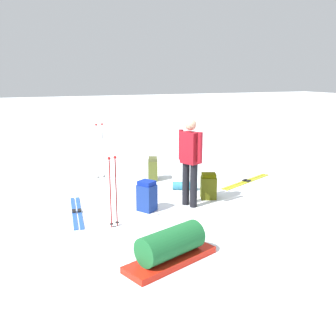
{
  "coord_description": "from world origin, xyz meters",
  "views": [
    {
      "loc": [
        2.82,
        6.66,
        2.48
      ],
      "look_at": [
        0.0,
        0.0,
        0.7
      ],
      "focal_mm": 40.37,
      "sensor_mm": 36.0,
      "label": 1
    }
  ],
  "objects_px": {
    "backpack_bright": "(209,186)",
    "sleeping_mat_rolled": "(185,186)",
    "ski_poles_planted_near": "(100,149)",
    "gear_sled": "(171,247)",
    "skier_standing": "(190,158)",
    "ski_pair_near": "(77,212)",
    "backpack_small_spare": "(147,196)",
    "ski_poles_planted_far": "(113,188)",
    "backpack_large_dark": "(153,169)",
    "ski_pair_far": "(246,181)"
  },
  "relations": [
    {
      "from": "skier_standing",
      "to": "sleeping_mat_rolled",
      "type": "xyz_separation_m",
      "value": [
        -0.37,
        -0.98,
        -0.86
      ]
    },
    {
      "from": "skier_standing",
      "to": "ski_poles_planted_far",
      "type": "relative_size",
      "value": 1.4
    },
    {
      "from": "backpack_large_dark",
      "to": "ski_poles_planted_near",
      "type": "height_order",
      "value": "ski_poles_planted_near"
    },
    {
      "from": "backpack_small_spare",
      "to": "ski_poles_planted_far",
      "type": "bearing_deg",
      "value": 33.78
    },
    {
      "from": "ski_poles_planted_far",
      "to": "backpack_bright",
      "type": "bearing_deg",
      "value": -162.25
    },
    {
      "from": "ski_pair_near",
      "to": "gear_sled",
      "type": "distance_m",
      "value": 2.6
    },
    {
      "from": "ski_pair_near",
      "to": "ski_poles_planted_far",
      "type": "height_order",
      "value": "ski_poles_planted_far"
    },
    {
      "from": "backpack_large_dark",
      "to": "backpack_small_spare",
      "type": "relative_size",
      "value": 0.97
    },
    {
      "from": "ski_pair_far",
      "to": "backpack_large_dark",
      "type": "xyz_separation_m",
      "value": [
        2.0,
        -1.03,
        0.26
      ]
    },
    {
      "from": "backpack_small_spare",
      "to": "sleeping_mat_rolled",
      "type": "xyz_separation_m",
      "value": [
        -1.23,
        -0.92,
        -0.19
      ]
    },
    {
      "from": "skier_standing",
      "to": "ski_pair_near",
      "type": "relative_size",
      "value": 0.99
    },
    {
      "from": "ski_pair_far",
      "to": "backpack_large_dark",
      "type": "relative_size",
      "value": 3.11
    },
    {
      "from": "ski_pair_far",
      "to": "gear_sled",
      "type": "relative_size",
      "value": 1.22
    },
    {
      "from": "backpack_bright",
      "to": "backpack_small_spare",
      "type": "distance_m",
      "value": 1.42
    },
    {
      "from": "ski_poles_planted_near",
      "to": "skier_standing",
      "type": "bearing_deg",
      "value": 113.82
    },
    {
      "from": "backpack_bright",
      "to": "backpack_large_dark",
      "type": "bearing_deg",
      "value": -72.47
    },
    {
      "from": "ski_pair_near",
      "to": "ski_poles_planted_near",
      "type": "height_order",
      "value": "ski_poles_planted_near"
    },
    {
      "from": "backpack_large_dark",
      "to": "sleeping_mat_rolled",
      "type": "bearing_deg",
      "value": 109.99
    },
    {
      "from": "backpack_large_dark",
      "to": "ski_pair_near",
      "type": "bearing_deg",
      "value": 36.3
    },
    {
      "from": "ski_pair_near",
      "to": "ski_poles_planted_near",
      "type": "distance_m",
      "value": 2.44
    },
    {
      "from": "skier_standing",
      "to": "ski_poles_planted_near",
      "type": "height_order",
      "value": "skier_standing"
    },
    {
      "from": "ski_pair_far",
      "to": "backpack_bright",
      "type": "distance_m",
      "value": 1.64
    },
    {
      "from": "backpack_bright",
      "to": "ski_poles_planted_far",
      "type": "bearing_deg",
      "value": 17.75
    },
    {
      "from": "backpack_bright",
      "to": "sleeping_mat_rolled",
      "type": "distance_m",
      "value": 0.78
    },
    {
      "from": "skier_standing",
      "to": "backpack_small_spare",
      "type": "relative_size",
      "value": 2.93
    },
    {
      "from": "ski_pair_near",
      "to": "skier_standing",
      "type": "bearing_deg",
      "value": 167.49
    },
    {
      "from": "ski_poles_planted_near",
      "to": "ski_pair_near",
      "type": "bearing_deg",
      "value": 65.55
    },
    {
      "from": "backpack_small_spare",
      "to": "ski_poles_planted_far",
      "type": "xyz_separation_m",
      "value": [
        0.77,
        0.51,
        0.39
      ]
    },
    {
      "from": "gear_sled",
      "to": "ski_poles_planted_far",
      "type": "bearing_deg",
      "value": -76.09
    },
    {
      "from": "ski_poles_planted_near",
      "to": "sleeping_mat_rolled",
      "type": "relative_size",
      "value": 2.49
    },
    {
      "from": "ski_pair_far",
      "to": "backpack_bright",
      "type": "bearing_deg",
      "value": 26.99
    },
    {
      "from": "gear_sled",
      "to": "sleeping_mat_rolled",
      "type": "relative_size",
      "value": 2.61
    },
    {
      "from": "ski_poles_planted_far",
      "to": "sleeping_mat_rolled",
      "type": "bearing_deg",
      "value": -144.3
    },
    {
      "from": "backpack_bright",
      "to": "sleeping_mat_rolled",
      "type": "xyz_separation_m",
      "value": [
        0.18,
        -0.74,
        -0.17
      ]
    },
    {
      "from": "ski_poles_planted_far",
      "to": "backpack_small_spare",
      "type": "bearing_deg",
      "value": -146.22
    },
    {
      "from": "skier_standing",
      "to": "backpack_bright",
      "type": "relative_size",
      "value": 3.18
    },
    {
      "from": "ski_pair_near",
      "to": "ski_pair_far",
      "type": "distance_m",
      "value": 4.13
    },
    {
      "from": "backpack_large_dark",
      "to": "gear_sled",
      "type": "relative_size",
      "value": 0.39
    },
    {
      "from": "skier_standing",
      "to": "gear_sled",
      "type": "height_order",
      "value": "skier_standing"
    },
    {
      "from": "ski_pair_near",
      "to": "ski_poles_planted_far",
      "type": "relative_size",
      "value": 1.42
    },
    {
      "from": "gear_sled",
      "to": "ski_poles_planted_near",
      "type": "bearing_deg",
      "value": -91.41
    },
    {
      "from": "backpack_bright",
      "to": "sleeping_mat_rolled",
      "type": "bearing_deg",
      "value": -76.0
    },
    {
      "from": "ski_poles_planted_far",
      "to": "gear_sled",
      "type": "xyz_separation_m",
      "value": [
        -0.38,
        1.52,
        -0.45
      ]
    },
    {
      "from": "gear_sled",
      "to": "sleeping_mat_rolled",
      "type": "distance_m",
      "value": 3.38
    },
    {
      "from": "ski_pair_near",
      "to": "ski_pair_far",
      "type": "xyz_separation_m",
      "value": [
        -4.1,
        -0.51,
        -0.0
      ]
    },
    {
      "from": "ski_pair_far",
      "to": "ski_poles_planted_far",
      "type": "relative_size",
      "value": 1.44
    },
    {
      "from": "backpack_bright",
      "to": "ski_poles_planted_near",
      "type": "xyz_separation_m",
      "value": [
        1.69,
        -2.34,
        0.5
      ]
    },
    {
      "from": "sleeping_mat_rolled",
      "to": "backpack_small_spare",
      "type": "bearing_deg",
      "value": 36.86
    },
    {
      "from": "ski_poles_planted_far",
      "to": "sleeping_mat_rolled",
      "type": "xyz_separation_m",
      "value": [
        -2.0,
        -1.44,
        -0.59
      ]
    },
    {
      "from": "skier_standing",
      "to": "ski_poles_planted_near",
      "type": "relative_size",
      "value": 1.24
    }
  ]
}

